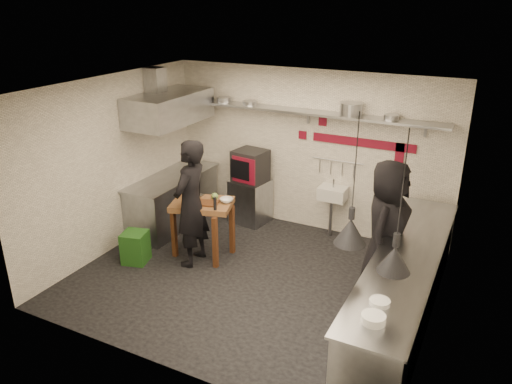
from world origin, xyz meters
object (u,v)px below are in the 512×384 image
at_px(oven_stand, 250,201).
at_px(prep_table, 203,228).
at_px(green_bin, 135,247).
at_px(combi_oven, 250,166).
at_px(chef_left, 191,204).
at_px(chef_right, 386,229).

xyz_separation_m(oven_stand, prep_table, (-0.08, -1.47, 0.06)).
relative_size(green_bin, prep_table, 0.54).
bearing_deg(oven_stand, combi_oven, -48.99).
bearing_deg(oven_stand, prep_table, -84.73).
distance_m(combi_oven, chef_left, 1.71).
bearing_deg(prep_table, combi_oven, 68.53).
height_order(oven_stand, chef_right, chef_right).
relative_size(combi_oven, chef_left, 0.29).
bearing_deg(prep_table, green_bin, -157.53).
bearing_deg(green_bin, oven_stand, 67.31).
distance_m(chef_left, chef_right, 2.86).
xyz_separation_m(oven_stand, chef_right, (2.72, -1.23, 0.57)).
distance_m(prep_table, chef_right, 2.86).
distance_m(green_bin, chef_right, 3.81).
xyz_separation_m(combi_oven, chef_right, (2.69, -1.19, -0.12)).
distance_m(oven_stand, chef_right, 3.04).
distance_m(green_bin, prep_table, 1.09).
relative_size(combi_oven, green_bin, 1.16).
relative_size(green_bin, chef_right, 0.26).
distance_m(combi_oven, chef_right, 2.94).
bearing_deg(green_bin, prep_table, 39.60).
bearing_deg(chef_left, prep_table, 173.03).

